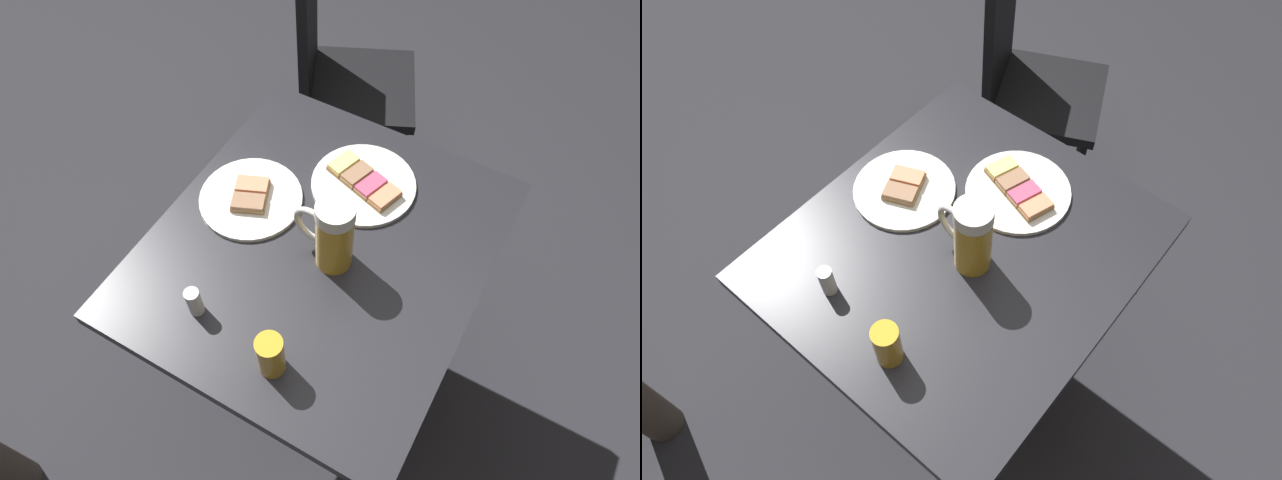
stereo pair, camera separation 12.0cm
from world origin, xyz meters
The scene contains 8 objects.
ground_plane centered at (0.00, 0.00, 0.00)m, with size 6.00×6.00×0.00m, color #28282D.
cafe_table centered at (0.00, 0.00, 0.59)m, with size 0.77×0.68×0.76m.
plate_near centered at (-0.19, 0.01, 0.77)m, with size 0.24×0.24×0.03m.
plate_far centered at (-0.03, -0.19, 0.77)m, with size 0.23×0.23×0.03m.
beer_mug centered at (0.02, 0.04, 0.85)m, with size 0.08×0.14×0.18m.
beer_glass_small centered at (0.28, 0.06, 0.82)m, with size 0.05×0.05×0.10m, color gold.
salt_shaker centered at (0.25, -0.14, 0.80)m, with size 0.03×0.03×0.07m, color silver.
cafe_chair centered at (-0.78, -0.37, 0.51)m, with size 0.50×0.50×0.89m.
Camera 2 is at (0.51, 0.43, 1.79)m, focal length 32.24 mm.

